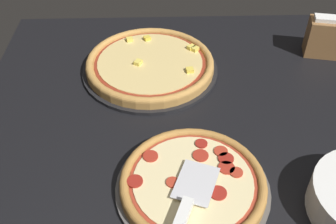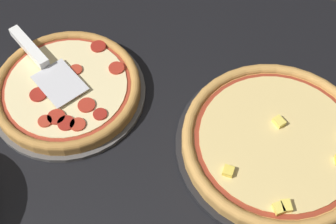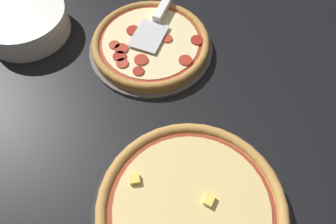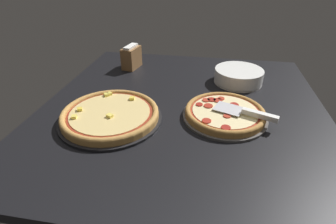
{
  "view_description": "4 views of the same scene",
  "coord_description": "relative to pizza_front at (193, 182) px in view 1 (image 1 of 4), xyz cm",
  "views": [
    {
      "loc": [
        -13.86,
        -69.3,
        69.33
      ],
      "look_at": [
        -11.52,
        4.51,
        3.0
      ],
      "focal_mm": 42.0,
      "sensor_mm": 36.0,
      "label": 1
    },
    {
      "loc": [
        34.64,
        29.93,
        82.06
      ],
      "look_at": [
        -11.52,
        4.51,
        3.0
      ],
      "focal_mm": 50.0,
      "sensor_mm": 36.0,
      "label": 2
    },
    {
      "loc": [
        -11.51,
        43.82,
        67.15
      ],
      "look_at": [
        -11.52,
        4.51,
        3.0
      ],
      "focal_mm": 35.0,
      "sensor_mm": 36.0,
      "label": 3
    },
    {
      "loc": [
        -97.38,
        -10.41,
        55.86
      ],
      "look_at": [
        -11.52,
        4.51,
        3.0
      ],
      "focal_mm": 28.0,
      "sensor_mm": 36.0,
      "label": 4
    }
  ],
  "objects": [
    {
      "name": "ground_plane",
      "position": [
        6.89,
        17.42,
        -4.26
      ],
      "size": [
        125.16,
        118.85,
        3.6
      ],
      "primitive_type": "cube",
      "color": "black"
    },
    {
      "name": "pizza_pan_front",
      "position": [
        -0.02,
        -0.04,
        -1.96
      ],
      "size": [
        33.3,
        33.3,
        1.0
      ],
      "primitive_type": "cylinder",
      "color": "#565451",
      "rests_on": "ground_plane"
    },
    {
      "name": "pizza_front",
      "position": [
        0.0,
        0.0,
        0.0
      ],
      "size": [
        31.31,
        31.31,
        2.85
      ],
      "color": "#B77F3D",
      "rests_on": "pizza_pan_front"
    },
    {
      "name": "pizza_pan_back",
      "position": [
        -9.24,
        43.91,
        -1.96
      ],
      "size": [
        40.09,
        40.09,
        1.0
      ],
      "primitive_type": "cylinder",
      "color": "black",
      "rests_on": "ground_plane"
    },
    {
      "name": "pizza_back",
      "position": [
        -9.22,
        43.92,
        0.17
      ],
      "size": [
        37.68,
        37.68,
        3.55
      ],
      "color": "#C68E47",
      "rests_on": "pizza_pan_back"
    },
    {
      "name": "serving_spatula",
      "position": [
        -2.76,
        -9.55,
        2.16
      ],
      "size": [
        13.35,
        24.16,
        2.0
      ],
      "color": "silver",
      "rests_on": "pizza_front"
    },
    {
      "name": "napkin_holder",
      "position": [
        45.26,
        51.43,
        3.61
      ],
      "size": [
        13.33,
        9.25,
        12.75
      ],
      "color": "olive",
      "rests_on": "ground_plane"
    }
  ]
}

